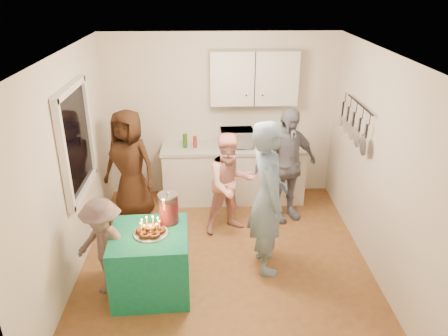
{
  "coord_description": "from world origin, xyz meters",
  "views": [
    {
      "loc": [
        -0.18,
        -4.61,
        3.38
      ],
      "look_at": [
        0.0,
        0.35,
        1.15
      ],
      "focal_mm": 35.0,
      "sensor_mm": 36.0,
      "label": 1
    }
  ],
  "objects_px": {
    "counter": "(233,174)",
    "party_table": "(151,262)",
    "woman_back_right": "(286,165)",
    "microwave": "(237,138)",
    "man_birthday": "(268,198)",
    "punch_jar": "(169,209)",
    "child_near_left": "(104,248)",
    "woman_back_left": "(130,165)",
    "woman_back_center": "(230,184)"
  },
  "relations": [
    {
      "from": "party_table",
      "to": "child_near_left",
      "type": "bearing_deg",
      "value": -175.07
    },
    {
      "from": "woman_back_right",
      "to": "man_birthday",
      "type": "bearing_deg",
      "value": -132.19
    },
    {
      "from": "counter",
      "to": "microwave",
      "type": "xyz_separation_m",
      "value": [
        0.04,
        0.0,
        0.62
      ]
    },
    {
      "from": "man_birthday",
      "to": "child_near_left",
      "type": "height_order",
      "value": "man_birthday"
    },
    {
      "from": "microwave",
      "to": "man_birthday",
      "type": "bearing_deg",
      "value": -84.09
    },
    {
      "from": "microwave",
      "to": "punch_jar",
      "type": "xyz_separation_m",
      "value": [
        -0.89,
        -1.97,
        -0.12
      ]
    },
    {
      "from": "microwave",
      "to": "party_table",
      "type": "distance_m",
      "value": 2.56
    },
    {
      "from": "party_table",
      "to": "child_near_left",
      "type": "distance_m",
      "value": 0.54
    },
    {
      "from": "woman_back_left",
      "to": "microwave",
      "type": "bearing_deg",
      "value": 39.29
    },
    {
      "from": "party_table",
      "to": "woman_back_left",
      "type": "bearing_deg",
      "value": 105.31
    },
    {
      "from": "woman_back_left",
      "to": "punch_jar",
      "type": "bearing_deg",
      "value": -42.34
    },
    {
      "from": "counter",
      "to": "party_table",
      "type": "height_order",
      "value": "counter"
    },
    {
      "from": "woman_back_center",
      "to": "child_near_left",
      "type": "relative_size",
      "value": 1.2
    },
    {
      "from": "woman_back_center",
      "to": "woman_back_right",
      "type": "bearing_deg",
      "value": 1.47
    },
    {
      "from": "woman_back_left",
      "to": "woman_back_center",
      "type": "xyz_separation_m",
      "value": [
        1.44,
        -0.49,
        -0.1
      ]
    },
    {
      "from": "man_birthday",
      "to": "woman_back_left",
      "type": "bearing_deg",
      "value": 48.25
    },
    {
      "from": "counter",
      "to": "man_birthday",
      "type": "bearing_deg",
      "value": -80.51
    },
    {
      "from": "microwave",
      "to": "woman_back_center",
      "type": "bearing_deg",
      "value": -100.77
    },
    {
      "from": "party_table",
      "to": "woman_back_right",
      "type": "distance_m",
      "value": 2.43
    },
    {
      "from": "punch_jar",
      "to": "child_near_left",
      "type": "height_order",
      "value": "child_near_left"
    },
    {
      "from": "woman_back_left",
      "to": "woman_back_right",
      "type": "bearing_deg",
      "value": 18.92
    },
    {
      "from": "woman_back_left",
      "to": "woman_back_right",
      "type": "distance_m",
      "value": 2.26
    },
    {
      "from": "punch_jar",
      "to": "woman_back_left",
      "type": "distance_m",
      "value": 1.67
    },
    {
      "from": "microwave",
      "to": "woman_back_left",
      "type": "relative_size",
      "value": 0.3
    },
    {
      "from": "punch_jar",
      "to": "woman_back_center",
      "type": "bearing_deg",
      "value": 53.72
    },
    {
      "from": "woman_back_right",
      "to": "woman_back_left",
      "type": "bearing_deg",
      "value": 153.11
    },
    {
      "from": "punch_jar",
      "to": "child_near_left",
      "type": "distance_m",
      "value": 0.82
    },
    {
      "from": "counter",
      "to": "punch_jar",
      "type": "relative_size",
      "value": 6.47
    },
    {
      "from": "counter",
      "to": "man_birthday",
      "type": "height_order",
      "value": "man_birthday"
    },
    {
      "from": "punch_jar",
      "to": "microwave",
      "type": "bearing_deg",
      "value": 65.61
    },
    {
      "from": "child_near_left",
      "to": "counter",
      "type": "bearing_deg",
      "value": 87.51
    },
    {
      "from": "man_birthday",
      "to": "child_near_left",
      "type": "bearing_deg",
      "value": 97.98
    },
    {
      "from": "microwave",
      "to": "woman_back_left",
      "type": "height_order",
      "value": "woman_back_left"
    },
    {
      "from": "party_table",
      "to": "man_birthday",
      "type": "bearing_deg",
      "value": 16.71
    },
    {
      "from": "man_birthday",
      "to": "woman_back_right",
      "type": "bearing_deg",
      "value": -25.22
    },
    {
      "from": "woman_back_center",
      "to": "woman_back_left",
      "type": "bearing_deg",
      "value": 141.14
    },
    {
      "from": "woman_back_right",
      "to": "woman_back_center",
      "type": "bearing_deg",
      "value": 178.92
    },
    {
      "from": "man_birthday",
      "to": "child_near_left",
      "type": "distance_m",
      "value": 1.94
    },
    {
      "from": "microwave",
      "to": "child_near_left",
      "type": "xyz_separation_m",
      "value": [
        -1.6,
        -2.25,
        -0.44
      ]
    },
    {
      "from": "counter",
      "to": "microwave",
      "type": "distance_m",
      "value": 0.62
    },
    {
      "from": "man_birthday",
      "to": "woman_back_right",
      "type": "distance_m",
      "value": 1.25
    },
    {
      "from": "party_table",
      "to": "microwave",
      "type": "bearing_deg",
      "value": 63.4
    },
    {
      "from": "party_table",
      "to": "man_birthday",
      "type": "relative_size",
      "value": 0.45
    },
    {
      "from": "punch_jar",
      "to": "woman_back_left",
      "type": "bearing_deg",
      "value": 114.52
    },
    {
      "from": "woman_back_right",
      "to": "child_near_left",
      "type": "xyz_separation_m",
      "value": [
        -2.27,
        -1.62,
        -0.25
      ]
    },
    {
      "from": "counter",
      "to": "party_table",
      "type": "bearing_deg",
      "value": -115.69
    },
    {
      "from": "microwave",
      "to": "man_birthday",
      "type": "relative_size",
      "value": 0.26
    },
    {
      "from": "woman_back_left",
      "to": "woman_back_right",
      "type": "xyz_separation_m",
      "value": [
        2.26,
        -0.17,
        0.03
      ]
    },
    {
      "from": "man_birthday",
      "to": "counter",
      "type": "bearing_deg",
      "value": 3.79
    },
    {
      "from": "counter",
      "to": "woman_back_right",
      "type": "height_order",
      "value": "woman_back_right"
    }
  ]
}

